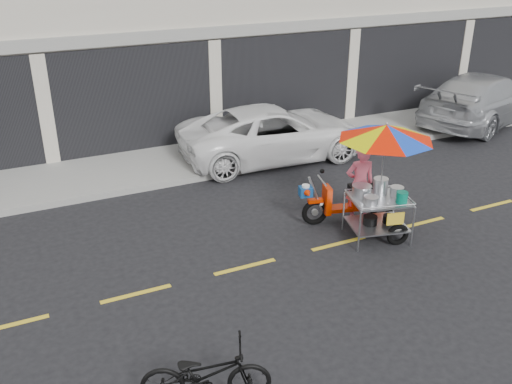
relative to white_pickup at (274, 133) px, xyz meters
name	(u,v)px	position (x,y,z in m)	size (l,w,h in m)	color
ground	(339,244)	(-0.94, -4.70, -0.70)	(90.00, 90.00, 0.00)	black
sidewalk	(230,151)	(-0.94, 0.80, -0.62)	(45.00, 3.00, 0.15)	gray
centerline	(339,244)	(-0.94, -4.70, -0.70)	(42.00, 0.10, 0.01)	gold
white_pickup	(274,133)	(0.00, 0.00, 0.00)	(2.32, 5.04, 1.40)	white
silver_pickup	(483,98)	(7.33, 0.00, 0.08)	(2.19, 5.38, 1.56)	#B3B6BA
near_bicycle	(206,374)	(-4.70, -7.43, -0.26)	(0.58, 1.67, 0.88)	black
food_vendor_rig	(374,162)	(-0.09, -4.47, 0.78)	(2.34, 2.25, 2.36)	black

